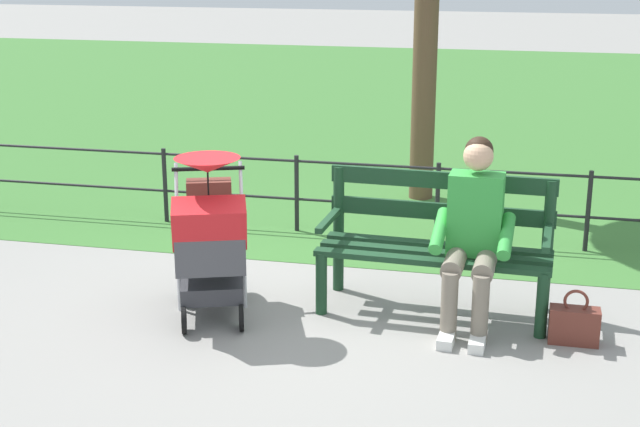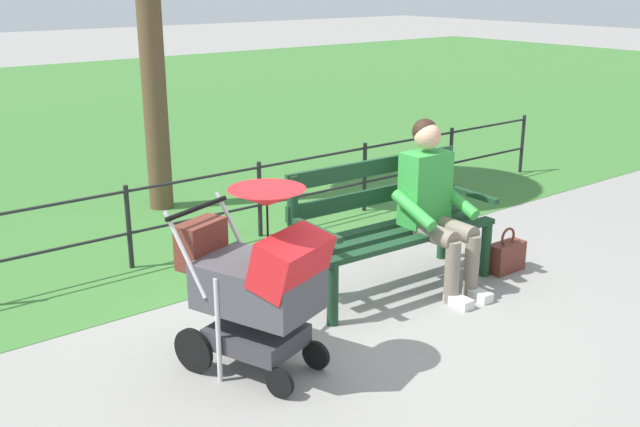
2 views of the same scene
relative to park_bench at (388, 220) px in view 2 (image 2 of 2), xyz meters
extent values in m
plane|color=gray|center=(0.78, 0.12, -0.53)|extent=(60.00, 60.00, 0.00)
cube|color=#193D23|center=(0.00, -0.06, -0.08)|extent=(1.60, 0.17, 0.04)
cube|color=#193D23|center=(0.00, 0.12, -0.08)|extent=(1.60, 0.17, 0.04)
cube|color=#193D23|center=(0.01, 0.29, -0.08)|extent=(1.60, 0.17, 0.04)
cube|color=#193D23|center=(-0.01, -0.16, 0.14)|extent=(1.60, 0.11, 0.12)
cube|color=#193D23|center=(-0.01, -0.16, 0.37)|extent=(1.60, 0.11, 0.12)
cylinder|color=#193D23|center=(-0.74, 0.35, -0.30)|extent=(0.08, 0.08, 0.45)
cylinder|color=#193D23|center=(-0.76, -0.13, -0.05)|extent=(0.08, 0.08, 0.95)
cube|color=#193D23|center=(-0.74, 0.15, 0.10)|extent=(0.07, 0.56, 0.04)
cylinder|color=#193D23|center=(0.76, 0.28, -0.30)|extent=(0.08, 0.08, 0.45)
cylinder|color=#193D23|center=(0.74, -0.20, -0.05)|extent=(0.08, 0.08, 0.95)
cube|color=#193D23|center=(0.75, 0.08, 0.10)|extent=(0.07, 0.56, 0.04)
cylinder|color=slate|center=(-0.35, 0.34, -0.06)|extent=(0.16, 0.41, 0.14)
cylinder|color=slate|center=(-0.15, 0.33, -0.06)|extent=(0.16, 0.41, 0.14)
cylinder|color=slate|center=(-0.35, 0.54, -0.29)|extent=(0.11, 0.11, 0.47)
cylinder|color=slate|center=(-0.15, 0.53, -0.29)|extent=(0.11, 0.11, 0.47)
cube|color=silver|center=(-0.34, 0.62, -0.49)|extent=(0.11, 0.22, 0.07)
cube|color=silver|center=(-0.14, 0.61, -0.49)|extent=(0.11, 0.22, 0.07)
cube|color=green|center=(-0.26, 0.12, 0.22)|extent=(0.37, 0.24, 0.56)
cylinder|color=green|center=(-0.48, 0.24, 0.12)|extent=(0.11, 0.43, 0.23)
cylinder|color=green|center=(-0.04, 0.23, 0.12)|extent=(0.11, 0.43, 0.23)
sphere|color=tan|center=(-0.26, 0.12, 0.62)|extent=(0.20, 0.20, 0.20)
sphere|color=black|center=(-0.27, 0.09, 0.65)|extent=(0.19, 0.19, 0.19)
cylinder|color=black|center=(1.39, 0.11, -0.39)|extent=(0.12, 0.27, 0.28)
cylinder|color=black|center=(1.82, 0.27, -0.39)|extent=(0.12, 0.27, 0.28)
cylinder|color=black|center=(1.22, 0.69, -0.44)|extent=(0.09, 0.18, 0.18)
cylinder|color=black|center=(1.58, 0.82, -0.44)|extent=(0.09, 0.18, 0.18)
cube|color=#38383D|center=(1.50, 0.47, -0.31)|extent=(0.57, 0.63, 0.12)
cylinder|color=silver|center=(1.32, 0.30, -0.20)|extent=(0.03, 0.03, 0.65)
cylinder|color=silver|center=(1.75, 0.45, -0.20)|extent=(0.03, 0.03, 0.65)
cube|color=#47474C|center=(1.49, 0.49, 0.02)|extent=(0.66, 0.80, 0.28)
cube|color=red|center=(1.41, 0.72, 0.22)|extent=(0.55, 0.45, 0.33)
cylinder|color=black|center=(1.64, 0.08, 0.42)|extent=(0.50, 0.20, 0.03)
cylinder|color=silver|center=(1.39, 0.09, 0.22)|extent=(0.12, 0.29, 0.49)
cylinder|color=silver|center=(1.83, 0.25, 0.22)|extent=(0.12, 0.29, 0.49)
cone|color=red|center=(1.47, 0.57, 0.57)|extent=(0.56, 0.56, 0.10)
cylinder|color=black|center=(1.47, 0.57, 0.39)|extent=(0.01, 0.01, 0.30)
cube|color=brown|center=(1.64, 0.09, 0.20)|extent=(0.36, 0.26, 0.28)
cube|color=brown|center=(-0.95, 0.39, -0.41)|extent=(0.32, 0.14, 0.24)
torus|color=brown|center=(-0.95, 0.39, -0.24)|extent=(0.16, 0.02, 0.16)
cylinder|color=black|center=(-3.63, -1.53, -0.18)|extent=(0.04, 0.04, 0.70)
cylinder|color=black|center=(-2.37, -1.53, -0.18)|extent=(0.04, 0.04, 0.70)
cylinder|color=black|center=(-1.11, -1.53, -0.18)|extent=(0.04, 0.04, 0.70)
cylinder|color=black|center=(0.15, -1.53, -0.18)|extent=(0.04, 0.04, 0.70)
cylinder|color=black|center=(1.40, -1.53, -0.18)|extent=(0.04, 0.04, 0.70)
cylinder|color=black|center=(0.78, -1.53, 0.12)|extent=(8.80, 0.02, 0.02)
cylinder|color=black|center=(0.78, -1.53, -0.23)|extent=(8.80, 0.02, 0.02)
cylinder|color=brown|center=(0.45, -2.90, 1.16)|extent=(0.24, 0.24, 3.38)
camera|label=1|loc=(-0.55, 6.03, 1.97)|focal=50.80mm
camera|label=2|loc=(3.67, 3.86, 1.74)|focal=41.74mm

